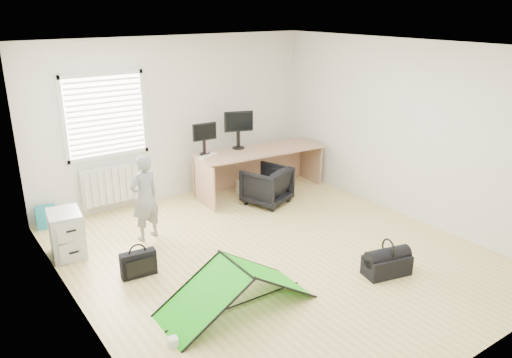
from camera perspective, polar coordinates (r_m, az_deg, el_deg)
ground at (r=6.77m, az=1.97°, el=-8.54°), size 5.50×5.50×0.00m
back_wall at (r=8.53m, az=-9.16°, el=6.84°), size 5.00×0.02×2.70m
window at (r=8.02m, az=-16.86°, el=6.91°), size 1.20×0.06×1.20m
radiator at (r=8.28m, az=-16.03°, el=-0.58°), size 1.00×0.12×0.60m
desk at (r=8.77m, az=0.56°, el=0.90°), size 2.33×0.90×0.78m
filing_cabinet at (r=7.05m, az=-20.85°, el=-5.88°), size 0.47×0.58×0.62m
monitor_left at (r=8.38m, az=-5.93°, el=4.11°), size 0.42×0.13×0.40m
monitor_right at (r=8.69m, az=-2.05°, el=5.06°), size 0.51×0.27×0.48m
keyboard at (r=8.31m, az=-5.50°, el=2.65°), size 0.41×0.28×0.02m
thermos at (r=8.42m, az=-5.73°, el=3.71°), size 0.08×0.08×0.26m
office_chair at (r=8.30m, az=1.23°, el=-0.75°), size 0.87×0.88×0.63m
person at (r=7.11m, az=-12.61°, el=-2.09°), size 0.52×0.41×1.24m
kite at (r=5.56m, az=-2.29°, el=-12.09°), size 1.73×0.80×0.53m
storage_crate at (r=8.69m, az=-0.45°, el=-1.09°), size 0.51×0.41×0.26m
tote_bag at (r=8.07m, az=-22.84°, el=-4.01°), size 0.30×0.15×0.34m
laptop_bag at (r=6.35m, az=-13.29°, el=-9.43°), size 0.45×0.18×0.33m
white_box at (r=5.19m, az=-9.47°, el=-17.88°), size 0.11×0.11×0.09m
duffel_bag at (r=6.44m, az=14.71°, el=-9.50°), size 0.62×0.41×0.25m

